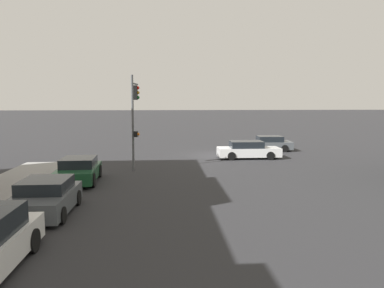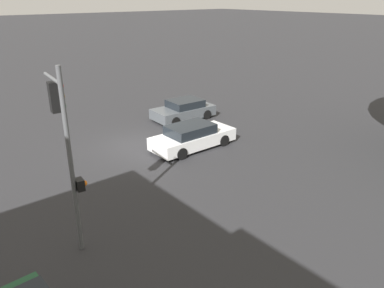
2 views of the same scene
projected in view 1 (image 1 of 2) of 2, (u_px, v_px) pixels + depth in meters
The scene contains 6 objects.
ground_plane at pixel (217, 155), 29.85m from camera, with size 300.00×300.00×0.00m, color #28282B.
traffic_signal at pixel (134, 110), 23.05m from camera, with size 0.48×1.92×5.83m.
crossing_car_0 at pixel (268, 144), 32.20m from camera, with size 4.07×2.15×1.27m.
crossing_car_1 at pixel (248, 150), 27.88m from camera, with size 4.61×1.94×1.30m.
parked_car_0 at pixel (79, 170), 19.64m from camera, with size 2.15×4.10×1.29m.
parked_car_1 at pixel (45, 198), 14.10m from camera, with size 2.05×3.87×1.32m.
Camera 1 is at (4.21, 29.32, 4.25)m, focal length 35.00 mm.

